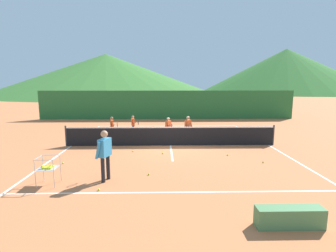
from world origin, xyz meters
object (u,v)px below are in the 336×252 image
student_1 (133,123)px  ball_cart (48,167)px  tennis_ball_1 (133,151)px  tennis_ball_2 (228,155)px  tennis_net (171,136)px  instructor (105,151)px  student_2 (168,126)px  tennis_ball_3 (99,190)px  student_3 (188,126)px  tennis_ball_6 (263,162)px  tennis_ball_5 (63,163)px  student_0 (112,125)px  courtside_bench (289,217)px  tennis_ball_0 (149,174)px  tennis_ball_4 (163,153)px

student_1 → ball_cart: 8.17m
tennis_ball_1 → tennis_ball_2: bearing=-9.2°
tennis_net → instructor: (-2.30, -4.87, 0.51)m
student_2 → tennis_ball_3: 7.64m
student_3 → tennis_ball_6: bearing=-59.2°
tennis_ball_5 → tennis_ball_6: bearing=-0.3°
student_0 → student_3: (4.32, -0.45, 0.05)m
tennis_ball_3 → tennis_ball_5: 3.38m
tennis_ball_1 → tennis_ball_3: (-0.54, -4.45, 0.00)m
tennis_net → student_0: size_ratio=8.43×
instructor → tennis_ball_3: bearing=-92.3°
tennis_ball_2 → tennis_ball_5: bearing=-171.2°
tennis_ball_2 → tennis_ball_3: size_ratio=1.00×
tennis_ball_2 → courtside_bench: bearing=-90.6°
tennis_ball_0 → tennis_ball_5: size_ratio=1.00×
tennis_ball_2 → tennis_ball_1: bearing=170.8°
tennis_ball_0 → student_1: bearing=100.3°
ball_cart → tennis_ball_1: bearing=60.3°
tennis_ball_5 → tennis_net: bearing=34.5°
tennis_net → tennis_ball_3: 6.18m
student_1 → tennis_ball_4: (1.80, -4.38, -0.70)m
instructor → tennis_ball_1: instructor is taller
tennis_ball_5 → ball_cart: bearing=-80.8°
student_0 → student_1: 1.47m
student_1 → tennis_ball_4: 4.79m
ball_cart → tennis_ball_1: (2.24, 3.93, -0.55)m
student_3 → courtside_bench: bearing=-81.4°
student_3 → courtside_bench: size_ratio=0.90×
student_2 → tennis_ball_5: 6.32m
tennis_ball_4 → tennis_net: bearing=76.0°
courtside_bench → tennis_net: bearing=107.1°
tennis_ball_3 → instructor: bearing=87.7°
tennis_ball_0 → tennis_ball_6: bearing=16.2°
tennis_ball_4 → tennis_ball_5: bearing=-160.6°
tennis_net → student_3: 1.72m
tennis_ball_6 → courtside_bench: 4.92m
tennis_ball_1 → tennis_ball_3: bearing=-97.0°
student_1 → student_2: size_ratio=0.96×
student_3 → tennis_ball_2: student_3 is taller
tennis_ball_0 → tennis_ball_3: same height
tennis_ball_4 → tennis_ball_6: same height
ball_cart → tennis_ball_3: bearing=-16.9°
tennis_ball_0 → tennis_ball_5: 3.73m
student_0 → student_2: student_0 is taller
student_2 → tennis_ball_4: (-0.33, -3.17, -0.72)m
student_0 → ball_cart: 7.02m
student_0 → student_1: (1.10, 0.98, -0.03)m
student_1 → instructor: bearing=-90.7°
tennis_ball_2 → tennis_ball_5: same height
student_2 → student_3: size_ratio=0.93×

